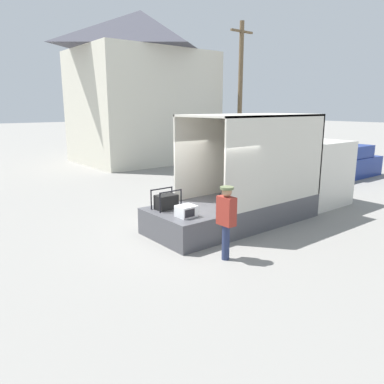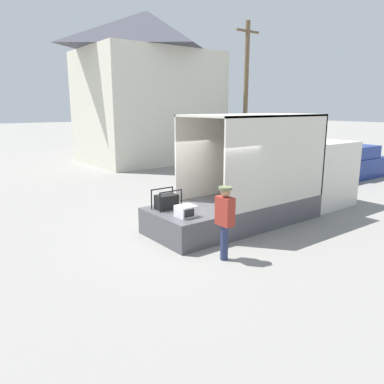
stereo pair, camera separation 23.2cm
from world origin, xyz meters
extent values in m
plane|color=gray|center=(0.00, 0.00, 0.00)|extent=(160.00, 160.00, 0.00)
cube|color=silver|center=(5.38, 0.00, 1.15)|extent=(2.35, 2.03, 2.31)
cube|color=#4C4C51|center=(2.10, 0.00, 0.37)|extent=(4.21, 2.20, 0.74)
cube|color=beige|center=(2.10, 1.07, 2.01)|extent=(4.21, 0.06, 2.54)
cube|color=beige|center=(2.10, -1.07, 2.01)|extent=(4.21, 0.06, 2.54)
cube|color=beige|center=(4.18, 0.00, 2.01)|extent=(0.06, 2.20, 2.54)
cube|color=beige|center=(2.10, 0.00, 3.25)|extent=(4.21, 2.20, 0.06)
cylinder|color=orange|center=(1.17, -0.63, 0.95)|extent=(0.34, 0.34, 0.42)
cube|color=olive|center=(1.63, -0.16, 0.88)|extent=(0.44, 0.32, 0.29)
cube|color=#B2A893|center=(2.99, -0.36, 0.90)|extent=(0.44, 0.32, 0.33)
cube|color=#2D7F33|center=(3.52, 0.47, 0.89)|extent=(0.44, 0.32, 0.30)
cube|color=#4C4C51|center=(-0.65, 0.00, 0.37)|extent=(1.30, 2.09, 0.74)
cube|color=white|center=(-0.74, -0.45, 0.89)|extent=(0.47, 0.42, 0.29)
cube|color=black|center=(-0.78, -0.66, 0.89)|extent=(0.30, 0.01, 0.20)
cube|color=black|center=(-0.72, 0.48, 0.94)|extent=(0.59, 0.38, 0.40)
cylinder|color=slate|center=(-0.48, 0.48, 0.96)|extent=(0.22, 0.21, 0.21)
cylinder|color=black|center=(-1.06, 0.26, 1.02)|extent=(0.04, 0.04, 0.55)
cylinder|color=black|center=(-0.37, 0.26, 1.02)|extent=(0.04, 0.04, 0.55)
cylinder|color=black|center=(-1.06, 0.70, 1.02)|extent=(0.04, 0.04, 0.55)
cylinder|color=black|center=(-0.37, 0.70, 1.02)|extent=(0.04, 0.04, 0.55)
cylinder|color=black|center=(-0.72, 0.26, 1.27)|extent=(0.70, 0.04, 0.04)
cylinder|color=black|center=(-0.72, 0.70, 1.27)|extent=(0.70, 0.04, 0.04)
cylinder|color=navy|center=(-0.64, -1.82, 0.42)|extent=(0.18, 0.18, 0.84)
cube|color=maroon|center=(-0.64, -1.82, 1.18)|extent=(0.24, 0.44, 0.67)
sphere|color=tan|center=(-0.64, -1.82, 1.63)|extent=(0.23, 0.23, 0.23)
cylinder|color=#606B47|center=(-0.64, -1.82, 1.71)|extent=(0.31, 0.31, 0.06)
cube|color=navy|center=(10.86, 2.14, 0.50)|extent=(5.17, 1.92, 0.99)
cube|color=navy|center=(11.48, 2.14, 1.30)|extent=(2.27, 1.76, 0.61)
cube|color=black|center=(9.31, 2.14, 1.05)|extent=(2.07, 1.84, 0.12)
cube|color=beige|center=(6.61, 13.64, 3.43)|extent=(8.08, 6.35, 6.86)
pyramid|color=#42424C|center=(6.61, 13.64, 8.06)|extent=(8.49, 6.67, 2.40)
cylinder|color=brown|center=(11.10, 9.35, 4.27)|extent=(0.28, 0.28, 8.54)
cube|color=brown|center=(11.10, 9.35, 7.94)|extent=(1.80, 0.14, 0.12)
camera|label=1|loc=(-6.36, -7.76, 3.50)|focal=35.00mm
camera|label=2|loc=(-6.17, -7.90, 3.50)|focal=35.00mm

